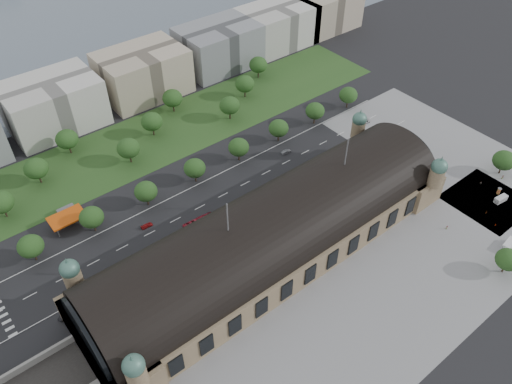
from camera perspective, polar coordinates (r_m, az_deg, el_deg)
ground at (r=192.20m, az=1.93°, el=-6.88°), size 900.00×900.00×0.00m
station at (r=184.54m, az=2.00°, el=-4.80°), size 150.00×48.40×44.30m
plaza_south at (r=179.94m, az=13.79°, el=-13.49°), size 190.00×48.00×0.12m
plaza_east at (r=254.38m, az=20.04°, el=4.58°), size 56.00×100.00×0.12m
road_slab at (r=206.37m, az=-9.19°, el=-3.18°), size 260.00×26.00×0.10m
grass_belt at (r=246.54m, az=-14.94°, el=4.56°), size 300.00×45.00×0.10m
petrol_station at (r=215.73m, az=-20.77°, el=-2.44°), size 14.00×13.00×5.05m
lake at (r=426.28m, az=-26.35°, el=18.30°), size 700.00×320.00×0.08m
office_3 at (r=268.63m, az=-22.17°, el=9.26°), size 45.00×32.00×24.00m
office_4 at (r=282.83m, az=-12.80°, el=13.13°), size 45.00×32.00×24.00m
office_5 at (r=304.67m, az=-4.30°, el=16.26°), size 45.00×32.00×24.00m
office_6 at (r=329.62m, az=2.42°, el=18.43°), size 45.00×32.00×24.00m
office_7 at (r=355.12m, az=7.65°, el=19.93°), size 45.00×32.00×24.00m
tree_row_2 at (r=201.95m, az=-24.36°, el=-5.67°), size 9.60×9.60×11.52m
tree_row_3 at (r=204.70m, az=-18.29°, el=-2.76°), size 9.60×9.60×11.52m
tree_row_4 at (r=210.18m, az=-12.48°, el=0.07°), size 9.60×9.60×11.52m
tree_row_5 at (r=218.17m, az=-7.03°, el=2.72°), size 9.60×9.60×11.52m
tree_row_6 at (r=228.41m, az=-1.99°, el=5.14°), size 9.60×9.60×11.52m
tree_row_7 at (r=240.62m, az=2.60°, el=7.29°), size 9.60×9.60×11.52m
tree_row_8 at (r=254.52m, az=6.76°, el=9.19°), size 9.60×9.60×11.52m
tree_row_9 at (r=269.83m, az=10.50°, el=10.84°), size 9.60×9.60×11.52m
tree_belt_3 at (r=224.29m, az=-27.17°, el=-1.05°), size 10.40×10.40×12.48m
tree_belt_4 at (r=235.48m, az=-23.84°, el=2.48°), size 10.40×10.40×12.48m
tree_belt_5 at (r=248.20m, az=-20.80°, el=5.67°), size 10.40×10.40×12.48m
tree_belt_6 at (r=233.95m, az=-14.38°, el=4.87°), size 10.40×10.40×12.48m
tree_belt_7 at (r=249.08m, az=-11.82°, el=7.89°), size 10.40×10.40×12.48m
tree_belt_8 at (r=265.25m, az=-9.54°, el=10.53°), size 10.40×10.40×12.48m
tree_belt_9 at (r=256.23m, az=-3.04°, el=9.86°), size 10.40×10.40×12.48m
tree_belt_10 at (r=274.10m, az=-1.29°, el=12.25°), size 10.40×10.40×12.48m
tree_belt_11 at (r=292.60m, az=0.27°, el=14.34°), size 10.40×10.40×12.48m
tree_plaza_ne at (r=246.55m, az=26.50°, el=3.26°), size 10.00×10.00×11.69m
tree_plaza_s at (r=202.32m, az=26.86°, el=-6.91°), size 9.00×9.00×10.64m
traffic_car_2 at (r=194.63m, az=-13.80°, el=-7.37°), size 5.62×2.81×1.53m
traffic_car_3 at (r=205.32m, az=-12.37°, el=-3.77°), size 4.88×2.02×1.41m
traffic_car_5 at (r=236.79m, az=3.46°, el=4.61°), size 5.11×2.28×1.63m
traffic_car_6 at (r=262.49m, az=12.38°, el=7.83°), size 5.66×2.72×1.56m
parked_car_0 at (r=185.91m, az=-21.15°, el=-13.00°), size 4.91×4.08×1.58m
parked_car_1 at (r=189.18m, az=-16.01°, el=-9.94°), size 5.44×4.88×1.40m
parked_car_2 at (r=189.27m, az=-15.16°, el=-9.62°), size 5.73×4.05×1.54m
parked_car_3 at (r=189.29m, az=-16.62°, el=-10.07°), size 4.52×3.55×1.44m
parked_car_4 at (r=189.22m, az=-12.69°, el=-9.00°), size 5.07×3.90×1.61m
parked_car_5 at (r=194.16m, az=-10.36°, el=-6.84°), size 4.98×4.58×1.29m
parked_car_6 at (r=191.98m, az=-11.46°, el=-7.80°), size 4.72×4.37×1.33m
bus_west at (r=201.35m, az=-6.55°, el=-3.52°), size 13.51×3.94×3.72m
bus_mid at (r=213.85m, az=1.16°, el=0.12°), size 13.01×4.07×3.57m
bus_east at (r=219.96m, az=3.62°, el=1.46°), size 12.93×3.38×3.58m
van_east at (r=234.67m, az=26.13°, el=-0.77°), size 6.25×3.13×2.60m
van_south at (r=215.69m, az=26.88°, el=-5.43°), size 6.99×3.44×2.92m
advertising_column at (r=238.23m, az=26.01°, el=0.11°), size 1.61×1.61×3.05m
pedestrian_0 at (r=213.61m, az=20.97°, el=-3.81°), size 1.03×0.84×1.84m
pedestrian_1 at (r=226.54m, az=24.82°, el=-2.13°), size 0.72×0.72×1.68m
pedestrian_2 at (r=240.36m, az=24.30°, el=0.95°), size 0.91×0.98×1.76m
pedestrian_3 at (r=222.54m, az=25.67°, el=-3.42°), size 0.92×0.45×1.57m
pedestrian_5 at (r=247.47m, az=26.35°, el=1.52°), size 0.85×1.08×1.95m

